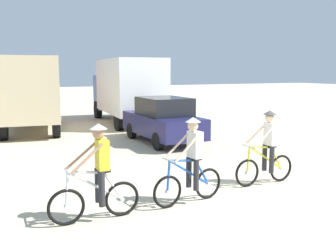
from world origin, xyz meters
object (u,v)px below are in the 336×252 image
Objects in this scene: cyclist_orange_shirt at (97,176)px; sedan_parked at (163,120)px; box_truck_white_box at (127,88)px; cyclist_cowboy_hat at (191,164)px; box_truck_tan_camper at (30,90)px; cyclist_near_camera at (267,150)px.

sedan_parked is at bearing 56.60° from cyclist_orange_shirt.
box_truck_white_box is 12.54m from cyclist_cowboy_hat.
box_truck_tan_camper reaches higher than cyclist_near_camera.
box_truck_tan_camper is 3.84× the size of cyclist_orange_shirt.
box_truck_tan_camper and box_truck_white_box have the same top height.
cyclist_cowboy_hat is at bearing -170.50° from cyclist_near_camera.
cyclist_orange_shirt is at bearing -111.47° from box_truck_white_box.
cyclist_orange_shirt is (-4.29, -6.50, -0.04)m from sedan_parked.
cyclist_cowboy_hat reaches higher than sedan_parked.
cyclist_cowboy_hat is (2.01, 0.08, 0.00)m from cyclist_orange_shirt.
cyclist_orange_shirt is at bearing -173.77° from cyclist_near_camera.
box_truck_tan_camper is at bearing 129.29° from sedan_parked.
box_truck_white_box is 13.21m from cyclist_orange_shirt.
box_truck_white_box reaches higher than sedan_parked.
sedan_parked is 2.32× the size of cyclist_near_camera.
box_truck_tan_camper is 4.87m from box_truck_white_box.
cyclist_cowboy_hat is at bearing -80.14° from box_truck_tan_camper.
box_truck_tan_camper is at bearing -174.13° from box_truck_white_box.
cyclist_orange_shirt is 4.37m from cyclist_near_camera.
box_truck_white_box is 3.78× the size of cyclist_orange_shirt.
cyclist_orange_shirt is (-4.82, -12.26, -1.03)m from box_truck_white_box.
box_truck_tan_camper is at bearing 99.86° from cyclist_cowboy_hat.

